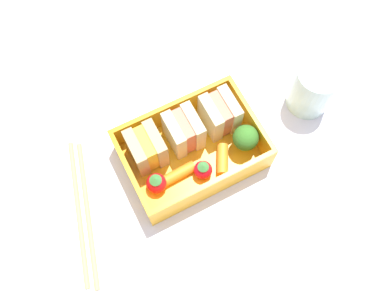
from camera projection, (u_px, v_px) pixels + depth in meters
The scene contains 14 objects.
ground_plane at pixel (192, 159), 60.02cm from camera, with size 120.00×120.00×2.00cm, color white.
bento_tray at pixel (192, 155), 58.53cm from camera, with size 17.99×12.44×1.20cm, color orange.
bento_rim at pixel (192, 148), 55.91cm from camera, with size 17.99×12.44×4.42cm.
sandwich_left at pixel (146, 148), 55.25cm from camera, with size 4.17×4.79×5.55cm.
sandwich_center_left at pixel (184, 131), 56.16cm from camera, with size 4.17×4.79×5.55cm.
sandwich_center at pixel (220, 114), 57.06cm from camera, with size 4.17×4.79×5.55cm.
strawberry_left at pixel (156, 183), 54.94cm from camera, with size 2.66×2.66×3.26cm.
carrot_stick_left at pixel (177, 174), 56.10cm from camera, with size 1.48×1.48×5.03cm, color orange.
strawberry_far_left at pixel (203, 170), 55.68cm from camera, with size 2.47×2.47×3.07cm.
carrot_stick_far_left at pixel (222, 159), 56.87cm from camera, with size 1.50×1.50×4.13cm, color orange.
broccoli_floret at pixel (246, 138), 55.75cm from camera, with size 3.45×3.45×4.68cm.
chopstick_pair at pixel (83, 213), 55.84cm from camera, with size 6.91×19.61×0.70cm.
drinking_glass at pixel (313, 89), 58.63cm from camera, with size 6.02×6.02×7.66cm, color silver.
folded_napkin at pixel (267, 274), 53.20cm from camera, with size 14.76×11.34×0.40cm, color silver.
Camera 1 is at (-9.47, -18.32, 55.38)cm, focal length 40.00 mm.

